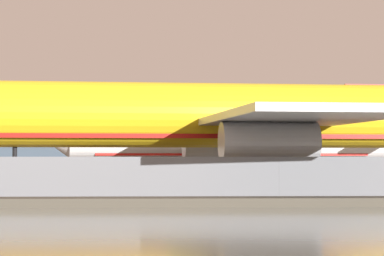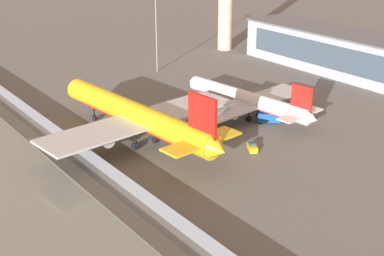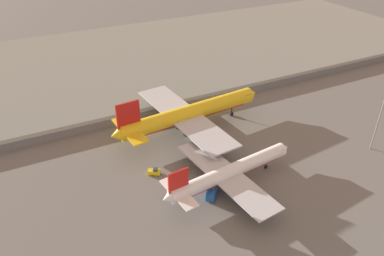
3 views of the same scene
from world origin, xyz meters
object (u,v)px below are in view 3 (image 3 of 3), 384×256
at_px(ops_van, 212,192).
at_px(apron_light_mast_apron_west, 383,105).
at_px(cargo_jet_yellow, 188,114).
at_px(baggage_tug, 154,172).
at_px(passenger_jet_white_red, 229,172).

distance_m(ops_van, apron_light_mast_apron_west, 52.19).
height_order(cargo_jet_yellow, apron_light_mast_apron_west, apron_light_mast_apron_west).
bearing_deg(apron_light_mast_apron_west, baggage_tug, -15.73).
bearing_deg(baggage_tug, ops_van, 123.91).
bearing_deg(cargo_jet_yellow, passenger_jet_white_red, 84.65).
distance_m(baggage_tug, ops_van, 16.89).
relative_size(cargo_jet_yellow, passenger_jet_white_red, 1.33).
relative_size(passenger_jet_white_red, apron_light_mast_apron_west, 1.51).
bearing_deg(apron_light_mast_apron_west, cargo_jet_yellow, -37.52).
xyz_separation_m(cargo_jet_yellow, ops_van, (8.19, 29.62, -4.45)).
relative_size(cargo_jet_yellow, ops_van, 9.71).
xyz_separation_m(passenger_jet_white_red, ops_van, (5.57, 1.56, -2.88)).
bearing_deg(cargo_jet_yellow, apron_light_mast_apron_west, 142.48).
bearing_deg(ops_van, baggage_tug, -56.09).
distance_m(cargo_jet_yellow, baggage_tug, 24.04).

